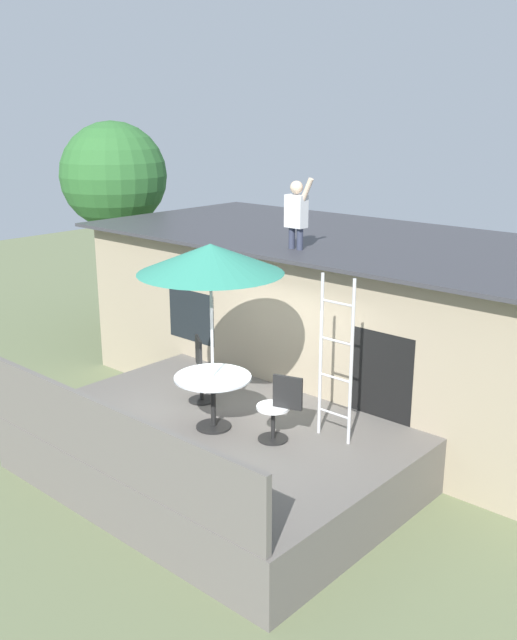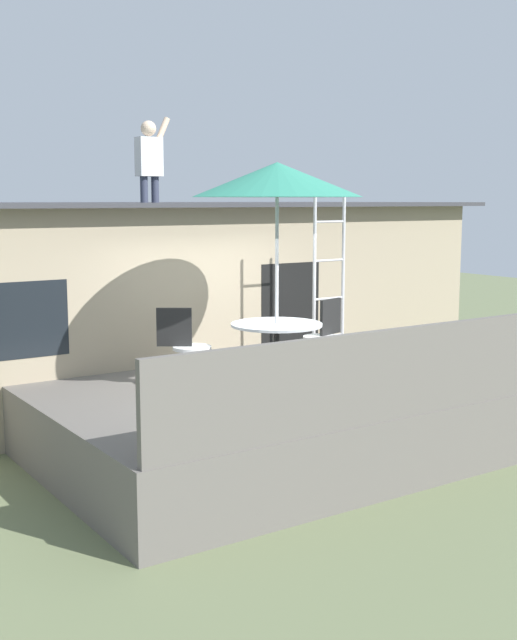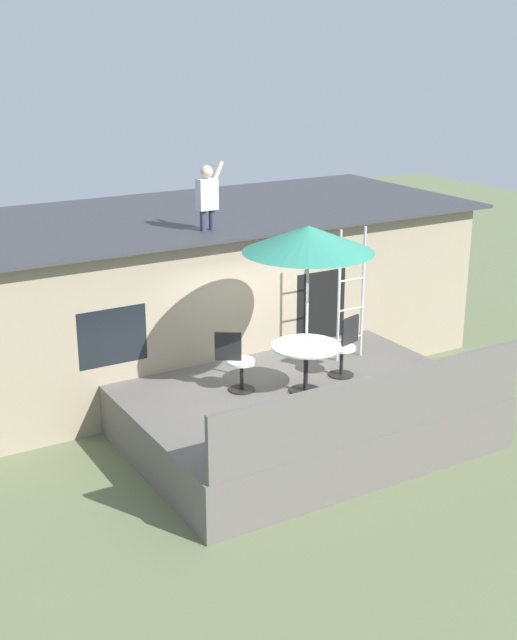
{
  "view_description": "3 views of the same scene",
  "coord_description": "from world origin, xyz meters",
  "px_view_note": "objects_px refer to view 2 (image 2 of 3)",
  "views": [
    {
      "loc": [
        6.36,
        -6.38,
        4.94
      ],
      "look_at": [
        -0.19,
        0.96,
        2.04
      ],
      "focal_mm": 39.65,
      "sensor_mm": 36.0,
      "label": 1
    },
    {
      "loc": [
        -5.17,
        -7.56,
        2.92
      ],
      "look_at": [
        0.27,
        0.54,
        1.47
      ],
      "focal_mm": 45.22,
      "sensor_mm": 36.0,
      "label": 2
    },
    {
      "loc": [
        -6.44,
        -9.74,
        5.78
      ],
      "look_at": [
        -0.21,
        0.81,
        1.69
      ],
      "focal_mm": 46.65,
      "sensor_mm": 36.0,
      "label": 3
    }
  ],
  "objects_px": {
    "patio_chair_right": "(324,337)",
    "person_figure": "(150,155)",
    "step_ladder": "(329,279)",
    "patio_table": "(277,337)",
    "patio_umbrella": "(277,180)",
    "patio_chair_left": "(186,348)"
  },
  "relations": [
    {
      "from": "patio_chair_right",
      "to": "person_figure",
      "type": "bearing_deg",
      "value": -73.11
    },
    {
      "from": "step_ladder",
      "to": "patio_table",
      "type": "bearing_deg",
      "value": -149.8
    },
    {
      "from": "patio_umbrella",
      "to": "patio_chair_left",
      "type": "height_order",
      "value": "patio_umbrella"
    },
    {
      "from": "patio_chair_left",
      "to": "patio_chair_right",
      "type": "bearing_deg",
      "value": 24.55
    },
    {
      "from": "patio_chair_left",
      "to": "patio_chair_right",
      "type": "distance_m",
      "value": 1.8
    },
    {
      "from": "step_ladder",
      "to": "patio_umbrella",
      "type": "bearing_deg",
      "value": -149.8
    },
    {
      "from": "patio_umbrella",
      "to": "patio_chair_right",
      "type": "bearing_deg",
      "value": 16.96
    },
    {
      "from": "person_figure",
      "to": "patio_table",
      "type": "bearing_deg",
      "value": -79.44
    },
    {
      "from": "patio_chair_right",
      "to": "patio_chair_left",
      "type": "bearing_deg",
      "value": -26.7
    },
    {
      "from": "step_ladder",
      "to": "person_figure",
      "type": "distance_m",
      "value": 2.84
    },
    {
      "from": "patio_chair_right",
      "to": "patio_umbrella",
      "type": "bearing_deg",
      "value": -0.0
    },
    {
      "from": "step_ladder",
      "to": "person_figure",
      "type": "bearing_deg",
      "value": 141.62
    },
    {
      "from": "patio_umbrella",
      "to": "person_figure",
      "type": "distance_m",
      "value": 2.34
    },
    {
      "from": "patio_table",
      "to": "person_figure",
      "type": "distance_m",
      "value": 3.14
    },
    {
      "from": "patio_table",
      "to": "person_figure",
      "type": "bearing_deg",
      "value": 100.56
    },
    {
      "from": "patio_table",
      "to": "patio_umbrella",
      "type": "height_order",
      "value": "patio_umbrella"
    },
    {
      "from": "patio_umbrella",
      "to": "patio_chair_right",
      "type": "relative_size",
      "value": 2.76
    },
    {
      "from": "patio_umbrella",
      "to": "step_ladder",
      "type": "distance_m",
      "value": 2.06
    },
    {
      "from": "patio_chair_left",
      "to": "step_ladder",
      "type": "bearing_deg",
      "value": 40.3
    },
    {
      "from": "patio_chair_left",
      "to": "patio_umbrella",
      "type": "bearing_deg",
      "value": -0.0
    },
    {
      "from": "step_ladder",
      "to": "person_figure",
      "type": "xyz_separation_m",
      "value": [
        -1.84,
        1.46,
        1.6
      ]
    },
    {
      "from": "patio_table",
      "to": "patio_chair_right",
      "type": "distance_m",
      "value": 0.97
    }
  ]
}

